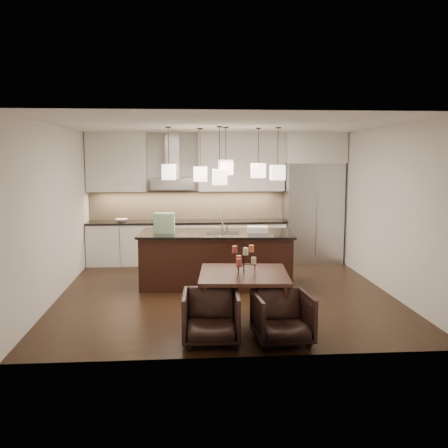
{
  "coord_description": "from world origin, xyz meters",
  "views": [
    {
      "loc": [
        -0.65,
        -8.22,
        2.31
      ],
      "look_at": [
        0.0,
        0.2,
        1.15
      ],
      "focal_mm": 40.0,
      "sensor_mm": 36.0,
      "label": 1
    }
  ],
  "objects": [
    {
      "name": "hood_canopy",
      "position": [
        -0.93,
        2.48,
        1.72
      ],
      "size": [
        0.9,
        0.52,
        0.24
      ],
      "primitive_type": "cube",
      "color": "#B7B7BA",
      "rests_on": "wall_back"
    },
    {
      "name": "fridge_panel",
      "position": [
        2.1,
        2.38,
        2.47
      ],
      "size": [
        1.26,
        0.72,
        0.65
      ],
      "primitive_type": "cube",
      "color": "silver",
      "rests_on": "refrigerator"
    },
    {
      "name": "armchair_left",
      "position": [
        -0.35,
        -2.26,
        0.33
      ],
      "size": [
        0.73,
        0.75,
        0.65
      ],
      "primitive_type": "imported",
      "rotation": [
        0.0,
        0.0,
        -0.04
      ],
      "color": "black",
      "rests_on": "floor"
    },
    {
      "name": "wall_front",
      "position": [
        0.0,
        -2.76,
        1.4
      ],
      "size": [
        5.5,
        0.02,
        2.8
      ],
      "primitive_type": "cube",
      "color": "silver",
      "rests_on": "ground"
    },
    {
      "name": "ceiling",
      "position": [
        0.0,
        0.0,
        2.81
      ],
      "size": [
        5.5,
        5.5,
        0.02
      ],
      "primitive_type": "cube",
      "color": "white",
      "rests_on": "wall_back"
    },
    {
      "name": "pendant_d",
      "position": [
        0.65,
        0.69,
        2.04
      ],
      "size": [
        0.24,
        0.24,
        0.26
      ],
      "primitive_type": "cube",
      "color": "beige",
      "rests_on": "ceiling"
    },
    {
      "name": "pendant_e",
      "position": [
        0.97,
        0.5,
        2.01
      ],
      "size": [
        0.24,
        0.24,
        0.26
      ],
      "primitive_type": "cube",
      "color": "beige",
      "rests_on": "ceiling"
    },
    {
      "name": "candle_a",
      "position": [
        0.27,
        -1.59,
        0.89
      ],
      "size": [
        0.08,
        0.08,
        0.1
      ],
      "primitive_type": "cylinder",
      "rotation": [
        0.0,
        0.0,
        -0.08
      ],
      "color": "beige",
      "rests_on": "candelabra"
    },
    {
      "name": "pendant_f",
      "position": [
        -0.07,
        0.3,
        1.95
      ],
      "size": [
        0.24,
        0.24,
        0.26
      ],
      "primitive_type": "cube",
      "color": "beige",
      "rests_on": "ceiling"
    },
    {
      "name": "wall_right",
      "position": [
        2.76,
        0.0,
        1.4
      ],
      "size": [
        0.02,
        5.5,
        2.8
      ],
      "primitive_type": "cube",
      "color": "silver",
      "rests_on": "ground"
    },
    {
      "name": "island_top",
      "position": [
        -0.11,
        0.5,
        0.94
      ],
      "size": [
        2.79,
        1.37,
        0.04
      ],
      "primitive_type": "cube",
      "rotation": [
        0.0,
        0.0,
        -0.09
      ],
      "color": "black",
      "rests_on": "island_body"
    },
    {
      "name": "wall_back",
      "position": [
        0.0,
        2.76,
        1.4
      ],
      "size": [
        5.5,
        0.02,
        2.8
      ],
      "primitive_type": "cube",
      "color": "silver",
      "rests_on": "ground"
    },
    {
      "name": "candelabra",
      "position": [
        0.13,
        -1.58,
        0.93
      ],
      "size": [
        0.37,
        0.37,
        0.42
      ],
      "primitive_type": null,
      "rotation": [
        0.0,
        0.0,
        -0.08
      ],
      "color": "black",
      "rests_on": "dining_table"
    },
    {
      "name": "refrigerator",
      "position": [
        2.1,
        2.38,
        1.07
      ],
      "size": [
        1.2,
        0.72,
        2.15
      ],
      "primitive_type": "cube",
      "color": "#B7B7BA",
      "rests_on": "floor"
    },
    {
      "name": "tote_bag",
      "position": [
        -1.03,
        0.49,
        1.14
      ],
      "size": [
        0.37,
        0.22,
        0.36
      ],
      "primitive_type": "cube",
      "rotation": [
        0.0,
        0.0,
        -0.09
      ],
      "color": "#1E6A38",
      "rests_on": "island_top"
    },
    {
      "name": "food_container",
      "position": [
        0.61,
        0.44,
        1.01
      ],
      "size": [
        0.38,
        0.28,
        0.1
      ],
      "primitive_type": "cube",
      "rotation": [
        0.0,
        0.0,
        -0.09
      ],
      "color": "silver",
      "rests_on": "island_top"
    },
    {
      "name": "backsplash",
      "position": [
        -0.62,
        2.73,
        1.24
      ],
      "size": [
        4.21,
        0.02,
        0.63
      ],
      "primitive_type": "cube",
      "color": "tan",
      "rests_on": "countertop"
    },
    {
      "name": "floor",
      "position": [
        0.0,
        0.0,
        -0.01
      ],
      "size": [
        5.5,
        5.5,
        0.02
      ],
      "primitive_type": "cube",
      "color": "black",
      "rests_on": "ground"
    },
    {
      "name": "candle_e",
      "position": [
        0.01,
        -1.55,
        1.04
      ],
      "size": [
        0.08,
        0.08,
        0.1
      ],
      "primitive_type": "cylinder",
      "rotation": [
        0.0,
        0.0,
        -0.08
      ],
      "color": "#9B392D",
      "rests_on": "candelabra"
    },
    {
      "name": "upper_cab_left",
      "position": [
        -2.1,
        2.57,
        2.17
      ],
      "size": [
        1.25,
        0.35,
        1.25
      ],
      "primitive_type": "cube",
      "color": "silver",
      "rests_on": "wall_back"
    },
    {
      "name": "wall_left",
      "position": [
        -2.76,
        0.0,
        1.4
      ],
      "size": [
        0.02,
        5.5,
        2.8
      ],
      "primitive_type": "cube",
      "color": "silver",
      "rests_on": "ground"
    },
    {
      "name": "pendant_c",
      "position": [
        0.06,
        0.51,
        2.11
      ],
      "size": [
        0.24,
        0.24,
        0.26
      ],
      "primitive_type": "cube",
      "color": "beige",
      "rests_on": "ceiling"
    },
    {
      "name": "upper_cab_right",
      "position": [
        0.55,
        2.57,
        2.17
      ],
      "size": [
        1.85,
        0.35,
        1.25
      ],
      "primitive_type": "cube",
      "color": "silver",
      "rests_on": "wall_back"
    },
    {
      "name": "pendant_b",
      "position": [
        -0.38,
        0.83,
        1.98
      ],
      "size": [
        0.24,
        0.24,
        0.26
      ],
      "primitive_type": "cube",
      "color": "beige",
      "rests_on": "ceiling"
    },
    {
      "name": "candle_f",
      "position": [
        0.14,
        -1.71,
        1.04
      ],
      "size": [
        0.08,
        0.08,
        0.1
      ],
      "primitive_type": "cylinder",
      "rotation": [
        0.0,
        0.0,
        -0.08
      ],
      "color": "beige",
      "rests_on": "candelabra"
    },
    {
      "name": "island_body",
      "position": [
        -0.11,
        0.5,
        0.46
      ],
      "size": [
        2.7,
        1.28,
        0.92
      ],
      "primitive_type": "cube",
      "rotation": [
        0.0,
        0.0,
        -0.09
      ],
      "color": "black",
      "rests_on": "floor"
    },
    {
      "name": "fruit_bowl",
      "position": [
        -2.01,
        2.38,
        0.95
      ],
      "size": [
        0.28,
        0.28,
        0.06
      ],
      "primitive_type": "imported",
      "rotation": [
        0.0,
        0.0,
        -0.07
      ],
      "color": "silver",
      "rests_on": "countertop"
    },
    {
      "name": "countertop",
      "position": [
        -0.62,
        2.43,
        0.9
      ],
      "size": [
        4.21,
        0.66,
        0.04
      ],
      "primitive_type": "cube",
      "color": "black",
      "rests_on": "lower_cabinets"
    },
    {
      "name": "candle_b",
      "position": [
        0.08,
        -1.46,
        0.89
      ],
      "size": [
        0.08,
        0.08,
        0.1
      ],
      "primitive_type": "cylinder",
      "rotation": [
        0.0,
        0.0,
        -0.08
      ],
      "color": "#E05A3B",
      "rests_on": "candelabra"
    },
    {
      "name": "faucet",
      "position": [
        0.0,
        0.6,
        1.16
      ],
      "size": [
        0.13,
        0.26,
        0.4
      ],
      "primitive_type": null,
      "rotation": [
        0.0,
        0.0,
        -0.09
      ],
      "color": "silver",
      "rests_on": "island_top"
    },
    {
      "name": "armchair_right",
      "position": [
        0.53,
        -2.33,
        0.32
      ],
      "size": [
        0.74,
        0.75,
        0.64
      ],
      "primitive_type": "imported",
      "rotation": [
        0.0,
        0.0,
        0.08
      ],
      "color": "black",
      "rests_on": "floor"
    },
    {
      "name": "pendant_a",
      "position": [
        -0.93,
        0.49,
        2.03
      ],
      "size": [
        0.24,
        0.24,
        0.26
      ],
      "primitive_type": "cube",
      "color": "beige",
      "rests_on": "ceiling"
    },
    {
      "name": "candle_c",
      "position": [
        0.06,
        -1.69,
        0.89
      ],
      "size": [
        0.08,
        0.08,
        0.1
      ],
      "primitive_type": "cylinder",
      "rotation": [
        0.0,
        0.0,
        -0.08
      ],
      "color": "#9B392D",
      "rests_on": "candelabra"
    },
    {
      "name": "candle_d",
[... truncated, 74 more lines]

